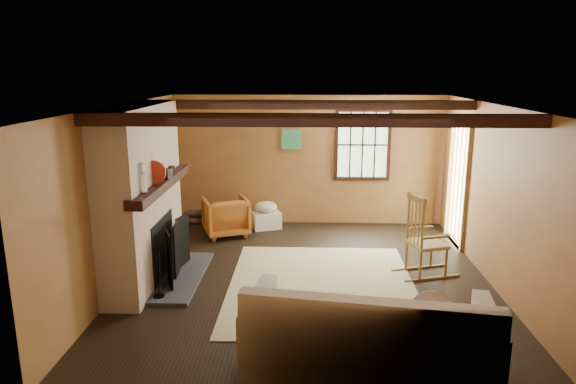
{
  "coord_description": "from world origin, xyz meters",
  "views": [
    {
      "loc": [
        -0.02,
        -6.65,
        2.86
      ],
      "look_at": [
        -0.28,
        0.4,
        1.16
      ],
      "focal_mm": 32.0,
      "sensor_mm": 36.0,
      "label": 1
    }
  ],
  "objects_px": {
    "armchair": "(226,216)",
    "sofa": "(369,342)",
    "rocking_chair": "(424,241)",
    "fireplace": "(144,202)",
    "laundry_basket": "(266,220)"
  },
  "relations": [
    {
      "from": "fireplace",
      "to": "laundry_basket",
      "type": "distance_m",
      "value": 2.95
    },
    {
      "from": "armchair",
      "to": "laundry_basket",
      "type": "bearing_deg",
      "value": -168.56
    },
    {
      "from": "fireplace",
      "to": "rocking_chair",
      "type": "relative_size",
      "value": 2.03
    },
    {
      "from": "laundry_basket",
      "to": "armchair",
      "type": "height_order",
      "value": "armchair"
    },
    {
      "from": "rocking_chair",
      "to": "armchair",
      "type": "relative_size",
      "value": 1.58
    },
    {
      "from": "armchair",
      "to": "sofa",
      "type": "bearing_deg",
      "value": 94.78
    },
    {
      "from": "rocking_chair",
      "to": "sofa",
      "type": "distance_m",
      "value": 2.72
    },
    {
      "from": "sofa",
      "to": "armchair",
      "type": "bearing_deg",
      "value": 124.38
    },
    {
      "from": "sofa",
      "to": "laundry_basket",
      "type": "xyz_separation_m",
      "value": [
        -1.35,
        4.61,
        -0.19
      ]
    },
    {
      "from": "fireplace",
      "to": "laundry_basket",
      "type": "xyz_separation_m",
      "value": [
        1.46,
        2.37,
        -0.95
      ]
    },
    {
      "from": "sofa",
      "to": "armchair",
      "type": "height_order",
      "value": "sofa"
    },
    {
      "from": "rocking_chair",
      "to": "sofa",
      "type": "bearing_deg",
      "value": 139.86
    },
    {
      "from": "rocking_chair",
      "to": "laundry_basket",
      "type": "bearing_deg",
      "value": 31.67
    },
    {
      "from": "rocking_chair",
      "to": "sofa",
      "type": "relative_size",
      "value": 0.48
    },
    {
      "from": "rocking_chair",
      "to": "fireplace",
      "type": "bearing_deg",
      "value": 76.83
    }
  ]
}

